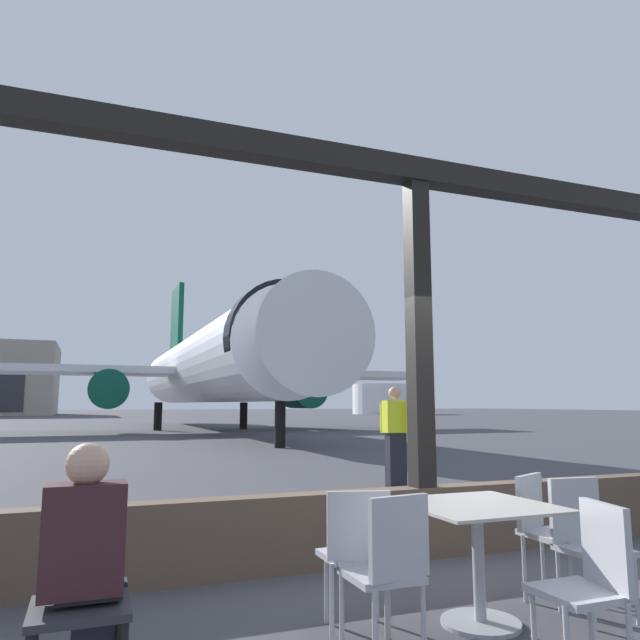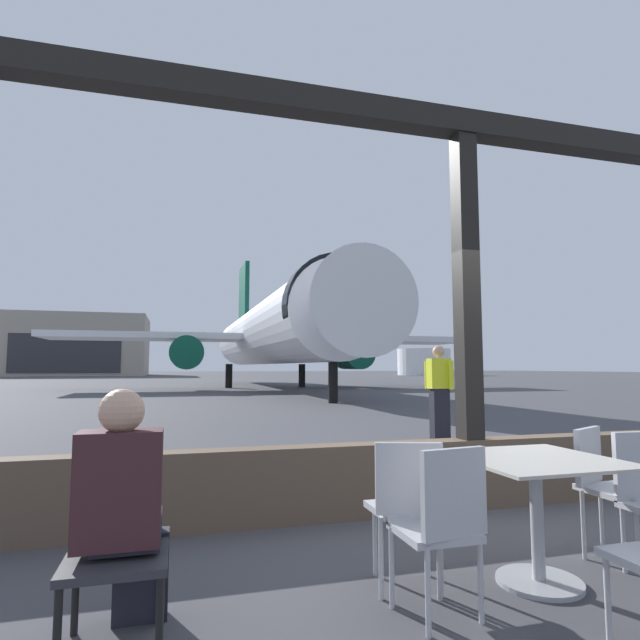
# 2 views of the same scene
# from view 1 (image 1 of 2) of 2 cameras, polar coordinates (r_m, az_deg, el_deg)

# --- Properties ---
(ground_plane) EXTENTS (220.00, 220.00, 0.00)m
(ground_plane) POSITION_cam_1_polar(r_m,az_deg,el_deg) (45.24, -17.53, -9.54)
(ground_plane) COLOR #424247
(window_frame) EXTENTS (9.01, 0.24, 3.95)m
(window_frame) POSITION_cam_1_polar(r_m,az_deg,el_deg) (5.95, 9.68, -8.56)
(window_frame) COLOR brown
(window_frame) RESTS_ON ground
(dining_table) EXTENTS (0.94, 0.94, 0.77)m
(dining_table) POSITION_cam_1_polar(r_m,az_deg,el_deg) (4.36, 14.98, -20.25)
(dining_table) COLOR #ADA89E
(dining_table) RESTS_ON ground
(cafe_chair_window_left) EXTENTS (0.47, 0.47, 0.90)m
(cafe_chair_window_left) POSITION_cam_1_polar(r_m,az_deg,el_deg) (4.03, 3.56, -20.97)
(cafe_chair_window_left) COLOR #B2B2B7
(cafe_chair_window_left) RESTS_ON ground
(cafe_chair_window_right) EXTENTS (0.46, 0.46, 0.91)m
(cafe_chair_window_right) POSITION_cam_1_polar(r_m,az_deg,el_deg) (3.74, 24.67, -21.42)
(cafe_chair_window_right) COLOR #B2B2B7
(cafe_chair_window_right) RESTS_ON ground
(cafe_chair_aisle_left) EXTENTS (0.51, 0.51, 0.90)m
(cafe_chair_aisle_left) POSITION_cam_1_polar(r_m,az_deg,el_deg) (5.03, 20.73, -17.86)
(cafe_chair_aisle_left) COLOR #B2B2B7
(cafe_chair_aisle_left) RESTS_ON ground
(cafe_chair_aisle_right) EXTENTS (0.44, 0.44, 0.92)m
(cafe_chair_aisle_right) POSITION_cam_1_polar(r_m,az_deg,el_deg) (3.72, 6.75, -22.11)
(cafe_chair_aisle_right) COLOR #B2B2B7
(cafe_chair_aisle_right) RESTS_ON ground
(cafe_chair_side_extra) EXTENTS (0.42, 0.42, 0.91)m
(cafe_chair_side_extra) POSITION_cam_1_polar(r_m,az_deg,el_deg) (4.80, 24.18, -18.31)
(cafe_chair_side_extra) COLOR #B2B2B7
(cafe_chair_side_extra) RESTS_ON ground
(lounge_bench) EXTENTS (0.48, 0.48, 0.44)m
(lounge_bench) POSITION_cam_1_polar(r_m,az_deg,el_deg) (3.54, -22.18, -24.97)
(lounge_bench) COLOR #2D2D33
(lounge_bench) RESTS_ON ground
(seated_passenger) EXTENTS (0.44, 0.45, 1.24)m
(seated_passenger) POSITION_cam_1_polar(r_m,az_deg,el_deg) (3.53, -21.47, -20.15)
(seated_passenger) COLOR black
(seated_passenger) RESTS_ON ground
(airplane) EXTENTS (26.14, 32.55, 10.36)m
(airplane) POSITION_cam_1_polar(r_m,az_deg,el_deg) (32.15, -10.49, -4.40)
(airplane) COLOR silver
(airplane) RESTS_ON ground
(ground_crew_worker) EXTENTS (0.40, 0.48, 1.74)m
(ground_crew_worker) POSITION_cam_1_polar(r_m,az_deg,el_deg) (10.43, 7.28, -10.99)
(ground_crew_worker) COLOR black
(ground_crew_worker) RESTS_ON ground
(fuel_storage_tank) EXTENTS (8.43, 8.43, 4.19)m
(fuel_storage_tank) POSITION_cam_1_polar(r_m,az_deg,el_deg) (84.84, 6.03, -7.59)
(fuel_storage_tank) COLOR white
(fuel_storage_tank) RESTS_ON ground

